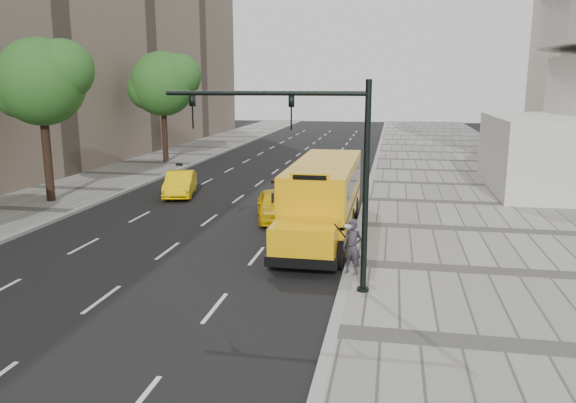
% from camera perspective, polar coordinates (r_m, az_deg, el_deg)
% --- Properties ---
extents(ground, '(140.00, 140.00, 0.00)m').
position_cam_1_polar(ground, '(26.24, -5.91, -1.99)').
color(ground, black).
rests_on(ground, ground).
extents(sidewalk_museum, '(12.00, 140.00, 0.15)m').
position_cam_1_polar(sidewalk_museum, '(25.60, 20.83, -2.90)').
color(sidewalk_museum, gray).
rests_on(sidewalk_museum, ground).
extents(sidewalk_far, '(6.00, 140.00, 0.15)m').
position_cam_1_polar(sidewalk_far, '(31.14, -25.72, -0.77)').
color(sidewalk_far, gray).
rests_on(sidewalk_far, ground).
extents(curb_museum, '(0.30, 140.00, 0.15)m').
position_cam_1_polar(curb_museum, '(25.21, 7.29, -2.42)').
color(curb_museum, gray).
rests_on(curb_museum, ground).
extents(curb_far, '(0.30, 140.00, 0.15)m').
position_cam_1_polar(curb_far, '(29.47, -21.00, -1.03)').
color(curb_far, gray).
rests_on(curb_far, ground).
extents(tree_b, '(5.02, 4.46, 8.58)m').
position_cam_1_polar(tree_b, '(31.84, -23.71, 11.13)').
color(tree_b, black).
rests_on(tree_b, ground).
extents(tree_c, '(5.60, 4.98, 8.71)m').
position_cam_1_polar(tree_c, '(45.58, -12.52, 11.64)').
color(tree_c, black).
rests_on(tree_c, ground).
extents(school_bus, '(2.96, 11.56, 3.19)m').
position_cam_1_polar(school_bus, '(23.94, 3.66, 1.03)').
color(school_bus, '#E4A20A').
rests_on(school_bus, ground).
extents(taxi_near, '(2.62, 4.37, 1.39)m').
position_cam_1_polar(taxi_near, '(26.26, -1.32, -0.36)').
color(taxi_near, yellow).
rests_on(taxi_near, ground).
extents(taxi_far, '(2.46, 4.46, 1.39)m').
position_cam_1_polar(taxi_far, '(32.37, -10.91, 1.78)').
color(taxi_far, yellow).
rests_on(taxi_far, ground).
extents(pedestrian, '(0.78, 0.66, 1.83)m').
position_cam_1_polar(pedestrian, '(18.43, 6.55, -4.60)').
color(pedestrian, '#312E36').
rests_on(pedestrian, sidewalk_museum).
extents(traffic_signal, '(6.18, 0.36, 6.40)m').
position_cam_1_polar(traffic_signal, '(16.43, 3.07, 4.24)').
color(traffic_signal, black).
rests_on(traffic_signal, ground).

